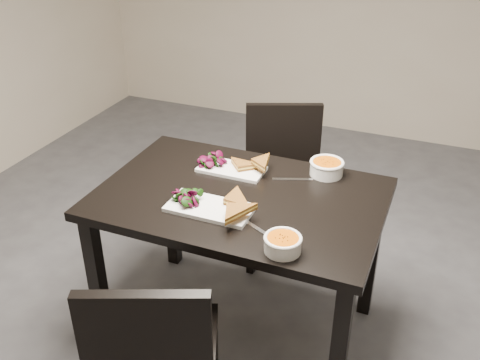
{
  "coord_description": "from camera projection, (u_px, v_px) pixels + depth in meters",
  "views": [
    {
      "loc": [
        0.49,
        -1.87,
        1.93
      ],
      "look_at": [
        -0.26,
        -0.04,
        0.82
      ],
      "focal_mm": 40.64,
      "sensor_mm": 36.0,
      "label": 1
    }
  ],
  "objects": [
    {
      "name": "sandwich_far",
      "position": [
        244.0,
        167.0,
        2.43
      ],
      "size": [
        0.19,
        0.18,
        0.05
      ],
      "primitive_type": null,
      "rotation": [
        0.0,
        0.0,
        0.71
      ],
      "color": "#A76523",
      "rests_on": "plate_far"
    },
    {
      "name": "salad_near",
      "position": [
        187.0,
        196.0,
        2.21
      ],
      "size": [
        0.11,
        0.1,
        0.05
      ],
      "primitive_type": null,
      "color": "black",
      "rests_on": "plate_near"
    },
    {
      "name": "cutlery_near",
      "position": [
        250.0,
        224.0,
        2.1
      ],
      "size": [
        0.17,
        0.1,
        0.0
      ],
      "primitive_type": "cube",
      "rotation": [
        0.0,
        0.0,
        -0.48
      ],
      "color": "silver",
      "rests_on": "table"
    },
    {
      "name": "plate_near",
      "position": [
        210.0,
        208.0,
        2.19
      ],
      "size": [
        0.35,
        0.17,
        0.02
      ],
      "primitive_type": "cube",
      "color": "white",
      "rests_on": "table"
    },
    {
      "name": "salad_far",
      "position": [
        212.0,
        160.0,
        2.5
      ],
      "size": [
        0.09,
        0.08,
        0.04
      ],
      "primitive_type": null,
      "color": "black",
      "rests_on": "plate_far"
    },
    {
      "name": "soup_bowl_far",
      "position": [
        327.0,
        167.0,
        2.43
      ],
      "size": [
        0.15,
        0.15,
        0.07
      ],
      "color": "white",
      "rests_on": "table"
    },
    {
      "name": "sandwich_near",
      "position": [
        226.0,
        202.0,
        2.16
      ],
      "size": [
        0.19,
        0.15,
        0.06
      ],
      "primitive_type": null,
      "rotation": [
        0.0,
        0.0,
        -0.11
      ],
      "color": "#A76523",
      "rests_on": "plate_near"
    },
    {
      "name": "ground",
      "position": [
        292.0,
        335.0,
        2.61
      ],
      "size": [
        5.0,
        5.0,
        0.0
      ],
      "primitive_type": "plane",
      "color": "#47474C",
      "rests_on": "ground"
    },
    {
      "name": "plate_far",
      "position": [
        232.0,
        169.0,
        2.48
      ],
      "size": [
        0.3,
        0.15,
        0.02
      ],
      "primitive_type": "cube",
      "color": "white",
      "rests_on": "table"
    },
    {
      "name": "cutlery_far",
      "position": [
        293.0,
        179.0,
        2.41
      ],
      "size": [
        0.17,
        0.08,
        0.0
      ],
      "primitive_type": "cube",
      "rotation": [
        0.0,
        0.0,
        0.36
      ],
      "color": "silver",
      "rests_on": "table"
    },
    {
      "name": "soup_bowl_near",
      "position": [
        283.0,
        243.0,
        1.93
      ],
      "size": [
        0.14,
        0.14,
        0.06
      ],
      "color": "white",
      "rests_on": "table"
    },
    {
      "name": "chair_far",
      "position": [
        283.0,
        173.0,
        3.02
      ],
      "size": [
        0.55,
        0.55,
        0.85
      ],
      "rotation": [
        0.0,
        0.0,
        0.38
      ],
      "color": "black",
      "rests_on": "ground"
    },
    {
      "name": "chair_near",
      "position": [
        155.0,
        353.0,
        1.88
      ],
      "size": [
        0.55,
        0.55,
        0.85
      ],
      "rotation": [
        0.0,
        0.0,
        0.39
      ],
      "color": "black",
      "rests_on": "ground"
    },
    {
      "name": "table",
      "position": [
        240.0,
        214.0,
        2.35
      ],
      "size": [
        1.2,
        0.8,
        0.75
      ],
      "color": "black",
      "rests_on": "ground"
    }
  ]
}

